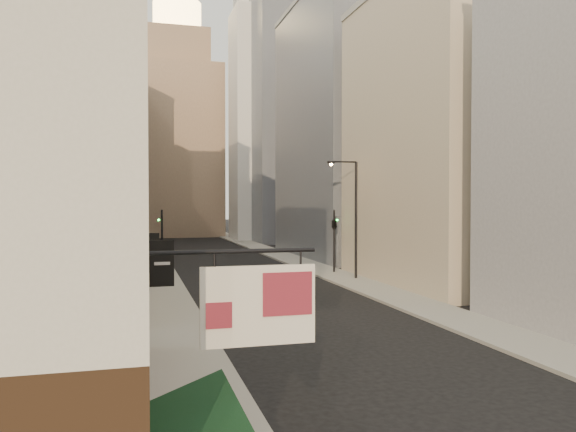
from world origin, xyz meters
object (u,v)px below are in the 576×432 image
(traffic_light_left, at_px, (162,230))
(streetlamp_mid, at_px, (353,212))
(white_tower, at_px, (259,116))
(traffic_light_right, at_px, (334,224))
(clock_tower, at_px, (178,131))

(traffic_light_left, bearing_deg, streetlamp_mid, 153.05)
(traffic_light_left, bearing_deg, white_tower, -109.42)
(traffic_light_left, height_order, traffic_light_right, same)
(streetlamp_mid, bearing_deg, traffic_light_left, 150.79)
(traffic_light_right, bearing_deg, clock_tower, -88.22)
(clock_tower, relative_size, white_tower, 1.08)
(clock_tower, bearing_deg, streetlamp_mid, -82.34)
(white_tower, distance_m, traffic_light_right, 43.95)
(clock_tower, bearing_deg, traffic_light_right, -81.87)
(streetlamp_mid, height_order, traffic_light_right, streetlamp_mid)
(white_tower, distance_m, traffic_light_left, 43.37)
(white_tower, height_order, traffic_light_left, white_tower)
(streetlamp_mid, bearing_deg, clock_tower, 99.26)
(clock_tower, relative_size, traffic_light_right, 8.98)
(streetlamp_mid, bearing_deg, traffic_light_right, 92.36)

